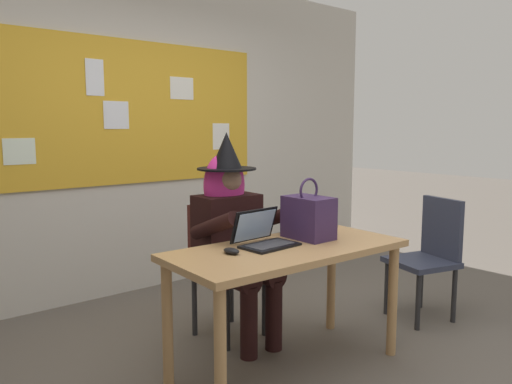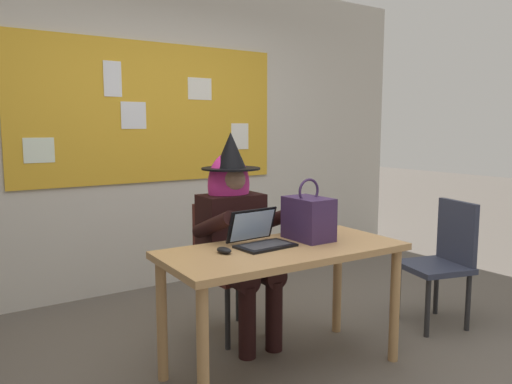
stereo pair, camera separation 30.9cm
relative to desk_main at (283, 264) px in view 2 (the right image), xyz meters
The scene contains 9 objects.
ground_plane 0.65m from the desk_main, 80.30° to the right, with size 24.00×24.00×0.00m, color #5B544C.
wall_back_bulletin 2.08m from the desk_main, 89.45° to the left, with size 5.76×2.13×2.78m.
desk_main is the anchor object (origin of this frame).
chair_at_desk 0.70m from the desk_main, 88.32° to the left, with size 0.45×0.45×0.91m.
person_costumed 0.58m from the desk_main, 87.50° to the left, with size 0.61×0.67×1.40m.
laptop 0.20m from the desk_main, 128.23° to the left, with size 0.34×0.29×0.21m.
computer_mouse 0.38m from the desk_main, 168.71° to the left, with size 0.06×0.10×0.03m, color black.
handbag 0.35m from the desk_main, 17.16° to the left, with size 0.20×0.30×0.38m.
chair_extra_corner 1.40m from the desk_main, ahead, with size 0.52×0.52×0.90m.
Camera 2 is at (-1.72, -2.14, 1.43)m, focal length 35.18 mm.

